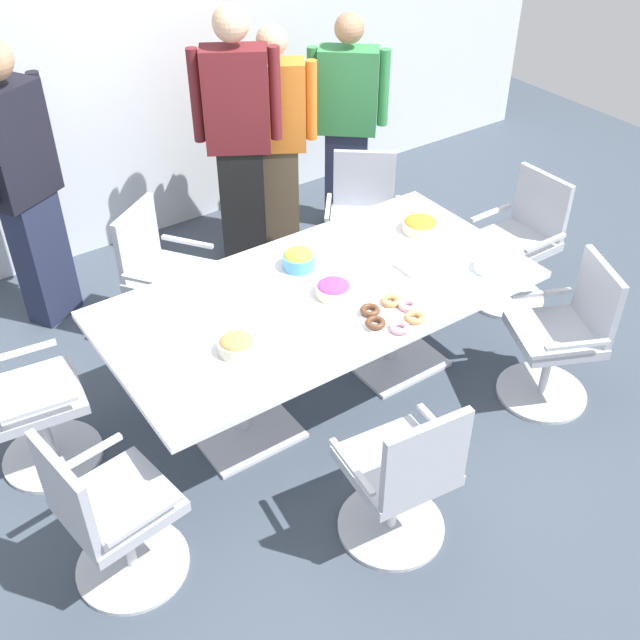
# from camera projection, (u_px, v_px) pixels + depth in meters

# --- Properties ---
(ground_plane) EXTENTS (10.00, 10.00, 0.01)m
(ground_plane) POSITION_uv_depth(u_px,v_px,m) (320.00, 392.00, 4.67)
(ground_plane) COLOR #3D4754
(back_wall) EXTENTS (8.00, 0.10, 2.80)m
(back_wall) POSITION_uv_depth(u_px,v_px,m) (126.00, 56.00, 5.39)
(back_wall) COLOR silver
(back_wall) RESTS_ON ground
(conference_table) EXTENTS (2.40, 1.20, 0.75)m
(conference_table) POSITION_uv_depth(u_px,v_px,m) (320.00, 309.00, 4.29)
(conference_table) COLOR silver
(conference_table) RESTS_ON ground
(office_chair_0) EXTENTS (0.54, 0.54, 0.91)m
(office_chair_0) POSITION_uv_depth(u_px,v_px,m) (519.00, 247.00, 5.24)
(office_chair_0) COLOR silver
(office_chair_0) RESTS_ON ground
(office_chair_1) EXTENTS (0.76, 0.76, 0.91)m
(office_chair_1) POSITION_uv_depth(u_px,v_px,m) (362.00, 226.00, 5.46)
(office_chair_1) COLOR silver
(office_chair_1) RESTS_ON ground
(office_chair_2) EXTENTS (0.75, 0.75, 0.91)m
(office_chair_2) POSITION_uv_depth(u_px,v_px,m) (165.00, 282.00, 4.90)
(office_chair_2) COLOR silver
(office_chair_2) RESTS_ON ground
(office_chair_3) EXTENTS (0.60, 0.60, 0.91)m
(office_chair_3) POSITION_uv_depth(u_px,v_px,m) (27.00, 407.00, 3.98)
(office_chair_3) COLOR silver
(office_chair_3) RESTS_ON ground
(office_chair_4) EXTENTS (0.61, 0.61, 0.91)m
(office_chair_4) POSITION_uv_depth(u_px,v_px,m) (110.00, 518.00, 3.41)
(office_chair_4) COLOR silver
(office_chair_4) RESTS_ON ground
(office_chair_5) EXTENTS (0.60, 0.60, 0.91)m
(office_chair_5) POSITION_uv_depth(u_px,v_px,m) (402.00, 481.00, 3.58)
(office_chair_5) COLOR silver
(office_chair_5) RESTS_ON ground
(office_chair_6) EXTENTS (0.72, 0.72, 0.91)m
(office_chair_6) POSITION_uv_depth(u_px,v_px,m) (562.00, 341.00, 4.42)
(office_chair_6) COLOR silver
(office_chair_6) RESTS_ON ground
(person_standing_0) EXTENTS (0.57, 0.40, 1.88)m
(person_standing_0) POSITION_uv_depth(u_px,v_px,m) (24.00, 184.00, 4.72)
(person_standing_0) COLOR #232842
(person_standing_0) RESTS_ON ground
(person_standing_1) EXTENTS (0.57, 0.41, 1.87)m
(person_standing_1) POSITION_uv_depth(u_px,v_px,m) (238.00, 136.00, 5.30)
(person_standing_1) COLOR black
(person_standing_1) RESTS_ON ground
(person_standing_2) EXTENTS (0.56, 0.42, 1.68)m
(person_standing_2) POSITION_uv_depth(u_px,v_px,m) (275.00, 138.00, 5.55)
(person_standing_2) COLOR brown
(person_standing_2) RESTS_ON ground
(person_standing_3) EXTENTS (0.51, 0.46, 1.67)m
(person_standing_3) POSITION_uv_depth(u_px,v_px,m) (347.00, 122.00, 5.80)
(person_standing_3) COLOR #232842
(person_standing_3) RESTS_ON ground
(snack_bowl_cookies) EXTENTS (0.18, 0.18, 0.09)m
(snack_bowl_cookies) POSITION_uv_depth(u_px,v_px,m) (236.00, 344.00, 3.77)
(snack_bowl_cookies) COLOR beige
(snack_bowl_cookies) RESTS_ON conference_table
(snack_bowl_chips_orange) EXTENTS (0.23, 0.23, 0.09)m
(snack_bowl_chips_orange) POSITION_uv_depth(u_px,v_px,m) (420.00, 224.00, 4.71)
(snack_bowl_chips_orange) COLOR beige
(snack_bowl_chips_orange) RESTS_ON conference_table
(snack_bowl_chips_yellow) EXTENTS (0.19, 0.19, 0.12)m
(snack_bowl_chips_yellow) POSITION_uv_depth(u_px,v_px,m) (299.00, 259.00, 4.37)
(snack_bowl_chips_yellow) COLOR #4C9EC6
(snack_bowl_chips_yellow) RESTS_ON conference_table
(snack_bowl_candy_mix) EXTENTS (0.20, 0.20, 0.08)m
(snack_bowl_candy_mix) POSITION_uv_depth(u_px,v_px,m) (334.00, 289.00, 4.17)
(snack_bowl_candy_mix) COLOR beige
(snack_bowl_candy_mix) RESTS_ON conference_table
(donut_platter) EXTENTS (0.35, 0.34, 0.04)m
(donut_platter) POSITION_uv_depth(u_px,v_px,m) (393.00, 315.00, 4.01)
(donut_platter) COLOR white
(donut_platter) RESTS_ON conference_table
(plate_stack) EXTENTS (0.19, 0.19, 0.05)m
(plate_stack) POSITION_uv_depth(u_px,v_px,m) (490.00, 267.00, 4.37)
(plate_stack) COLOR white
(plate_stack) RESTS_ON conference_table
(napkin_pile) EXTENTS (0.15, 0.15, 0.05)m
(napkin_pile) POSITION_uv_depth(u_px,v_px,m) (414.00, 265.00, 4.38)
(napkin_pile) COLOR white
(napkin_pile) RESTS_ON conference_table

